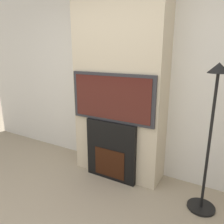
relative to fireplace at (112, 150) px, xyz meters
name	(u,v)px	position (x,y,z in m)	size (l,w,h in m)	color
wall_back	(127,78)	(0.00, 0.44, 0.94)	(6.00, 0.06, 2.70)	silver
chimney_breast	(120,80)	(0.00, 0.21, 0.94)	(1.24, 0.41, 2.70)	beige
fireplace	(112,150)	(0.00, 0.00, 0.00)	(0.73, 0.15, 0.83)	black
television	(112,98)	(0.00, 0.00, 0.73)	(1.17, 0.07, 0.63)	#2D2D33
floor_lamp	(211,126)	(1.19, -0.05, 0.57)	(0.30, 0.30, 1.61)	black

